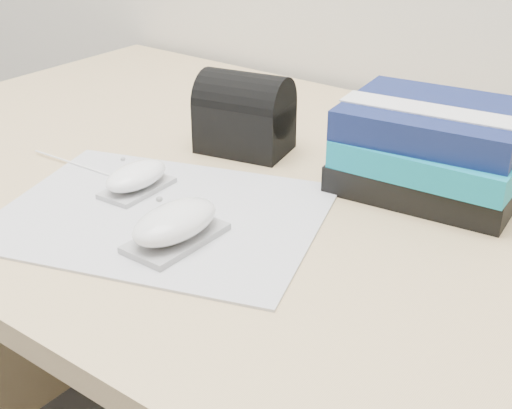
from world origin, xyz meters
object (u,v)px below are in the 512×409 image
Objects in this scene: mouse_rear at (136,178)px; book_stack at (434,149)px; pouch at (244,114)px; mouse_front at (175,224)px; desk at (375,341)px.

mouse_rear is 0.40× the size of book_stack.
mouse_front is at bearing -67.54° from pouch.
desk is 13.85× the size of mouse_front.
mouse_front is 0.48× the size of book_stack.
pouch is at bearing 112.46° from mouse_front.
book_stack is 1.72× the size of pouch.
mouse_front is 0.82× the size of pouch.
pouch reaches higher than mouse_front.
book_stack is at bearing 39.56° from mouse_rear.
pouch reaches higher than book_stack.
book_stack is at bearing 62.26° from mouse_front.
mouse_front is 0.34m from book_stack.
desk is at bearing -0.07° from pouch.
desk is 0.37m from pouch.
book_stack is (0.16, 0.30, 0.03)m from mouse_front.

